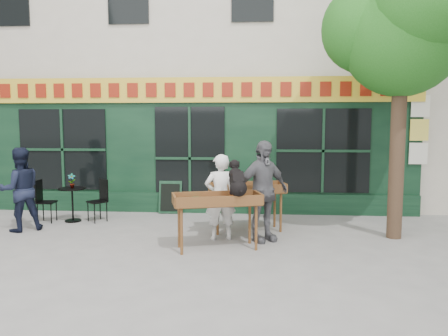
# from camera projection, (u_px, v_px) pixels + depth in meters

# --- Properties ---
(ground) EXTENTS (80.00, 80.00, 0.00)m
(ground) POSITION_uv_depth(u_px,v_px,m) (172.00, 237.00, 8.50)
(ground) COLOR slate
(ground) RESTS_ON ground
(building) EXTENTS (14.00, 7.26, 10.00)m
(building) POSITION_uv_depth(u_px,v_px,m) (207.00, 36.00, 13.90)
(building) COLOR beige
(building) RESTS_ON ground
(street_tree) EXTENTS (3.05, 2.90, 5.60)m
(street_tree) POSITION_uv_depth(u_px,v_px,m) (404.00, 20.00, 8.08)
(street_tree) COLOR #382619
(street_tree) RESTS_ON ground
(book_cart_center) EXTENTS (1.61, 1.01, 0.99)m
(book_cart_center) POSITION_uv_depth(u_px,v_px,m) (217.00, 203.00, 7.63)
(book_cart_center) COLOR brown
(book_cart_center) RESTS_ON ground
(dog) EXTENTS (0.49, 0.67, 0.60)m
(dog) POSITION_uv_depth(u_px,v_px,m) (237.00, 177.00, 7.51)
(dog) COLOR black
(dog) RESTS_ON book_cart_center
(woman) EXTENTS (0.68, 0.54, 1.63)m
(woman) POSITION_uv_depth(u_px,v_px,m) (220.00, 197.00, 8.28)
(woman) COLOR white
(woman) RESTS_ON ground
(book_cart_right) EXTENTS (1.61, 0.97, 0.99)m
(book_cart_right) POSITION_uv_depth(u_px,v_px,m) (247.00, 191.00, 8.92)
(book_cart_right) COLOR brown
(book_cart_right) RESTS_ON ground
(man_right) EXTENTS (1.18, 1.01, 1.90)m
(man_right) POSITION_uv_depth(u_px,v_px,m) (262.00, 191.00, 8.14)
(man_right) COLOR #535358
(man_right) RESTS_ON ground
(bistro_table) EXTENTS (0.60, 0.60, 0.76)m
(bistro_table) POSITION_uv_depth(u_px,v_px,m) (72.00, 198.00, 9.78)
(bistro_table) COLOR black
(bistro_table) RESTS_ON ground
(bistro_chair_left) EXTENTS (0.39, 0.38, 0.95)m
(bistro_chair_left) POSITION_uv_depth(u_px,v_px,m) (43.00, 197.00, 9.73)
(bistro_chair_left) COLOR black
(bistro_chair_left) RESTS_ON ground
(bistro_chair_right) EXTENTS (0.51, 0.51, 0.95)m
(bistro_chair_right) POSITION_uv_depth(u_px,v_px,m) (101.00, 196.00, 9.85)
(bistro_chair_right) COLOR black
(bistro_chair_right) RESTS_ON ground
(potted_plant) EXTENTS (0.20, 0.17, 0.33)m
(potted_plant) POSITION_uv_depth(u_px,v_px,m) (72.00, 181.00, 9.74)
(potted_plant) COLOR gray
(potted_plant) RESTS_ON bistro_table
(man_left) EXTENTS (1.06, 1.03, 1.72)m
(man_left) POSITION_uv_depth(u_px,v_px,m) (20.00, 189.00, 8.91)
(man_left) COLOR black
(man_left) RESTS_ON ground
(chalkboard) EXTENTS (0.56, 0.21, 0.79)m
(chalkboard) POSITION_uv_depth(u_px,v_px,m) (170.00, 197.00, 10.67)
(chalkboard) COLOR black
(chalkboard) RESTS_ON ground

